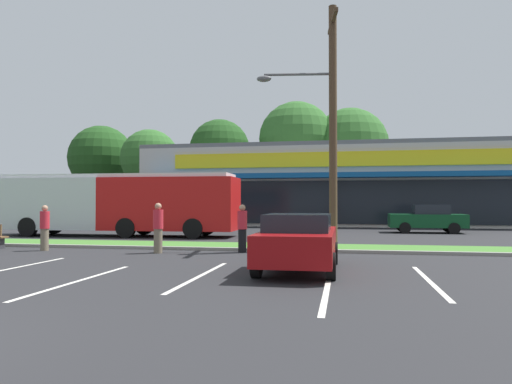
# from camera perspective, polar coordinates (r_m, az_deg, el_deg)

# --- Properties ---
(grass_median) EXTENTS (56.00, 2.20, 0.12)m
(grass_median) POSITION_cam_1_polar(r_m,az_deg,el_deg) (19.39, -8.76, -6.34)
(grass_median) COLOR #427A2D
(grass_median) RESTS_ON ground_plane
(curb_lip) EXTENTS (56.00, 0.24, 0.12)m
(curb_lip) POSITION_cam_1_polar(r_m,az_deg,el_deg) (18.25, -10.04, -6.66)
(curb_lip) COLOR gray
(curb_lip) RESTS_ON ground_plane
(parking_stripe_0) EXTENTS (0.12, 4.80, 0.01)m
(parking_stripe_0) POSITION_cam_1_polar(r_m,az_deg,el_deg) (14.56, -27.34, -8.16)
(parking_stripe_0) COLOR silver
(parking_stripe_0) RESTS_ON ground_plane
(parking_stripe_1) EXTENTS (0.12, 4.80, 0.01)m
(parking_stripe_1) POSITION_cam_1_polar(r_m,az_deg,el_deg) (11.72, -20.50, -9.94)
(parking_stripe_1) COLOR silver
(parking_stripe_1) RESTS_ON ground_plane
(parking_stripe_2) EXTENTS (0.12, 4.80, 0.01)m
(parking_stripe_2) POSITION_cam_1_polar(r_m,az_deg,el_deg) (11.78, -6.72, -9.97)
(parking_stripe_2) COLOR silver
(parking_stripe_2) RESTS_ON ground_plane
(parking_stripe_3) EXTENTS (0.12, 4.80, 0.01)m
(parking_stripe_3) POSITION_cam_1_polar(r_m,az_deg,el_deg) (10.01, 8.49, -11.53)
(parking_stripe_3) COLOR silver
(parking_stripe_3) RESTS_ON ground_plane
(parking_stripe_4) EXTENTS (0.12, 4.80, 0.01)m
(parking_stripe_4) POSITION_cam_1_polar(r_m,az_deg,el_deg) (11.63, 20.11, -10.02)
(parking_stripe_4) COLOR silver
(parking_stripe_4) RESTS_ON ground_plane
(storefront_building) EXTENTS (29.64, 12.27, 6.23)m
(storefront_building) POSITION_cam_1_polar(r_m,az_deg,el_deg) (39.72, 9.46, 0.71)
(storefront_building) COLOR #BCB7AD
(storefront_building) RESTS_ON ground_plane
(tree_far_left) EXTENTS (7.34, 7.34, 10.49)m
(tree_far_left) POSITION_cam_1_polar(r_m,az_deg,el_deg) (56.94, -18.09, 3.90)
(tree_far_left) COLOR #473323
(tree_far_left) RESTS_ON ground_plane
(tree_left) EXTENTS (6.03, 6.03, 9.35)m
(tree_left) POSITION_cam_1_polar(r_m,az_deg,el_deg) (50.64, -12.66, 3.95)
(tree_left) COLOR #473323
(tree_left) RESTS_ON ground_plane
(tree_mid_left) EXTENTS (6.16, 6.16, 10.25)m
(tree_mid_left) POSITION_cam_1_polar(r_m,az_deg,el_deg) (48.81, -4.39, 5.09)
(tree_mid_left) COLOR #473323
(tree_mid_left) RESTS_ON ground_plane
(tree_mid) EXTENTS (7.55, 7.55, 11.88)m
(tree_mid) POSITION_cam_1_polar(r_m,az_deg,el_deg) (48.08, 4.89, 6.32)
(tree_mid) COLOR #473323
(tree_mid) RESTS_ON ground_plane
(tree_mid_right) EXTENTS (7.70, 7.70, 11.18)m
(tree_mid_right) POSITION_cam_1_polar(r_m,az_deg,el_deg) (48.47, 11.21, 5.36)
(tree_mid_right) COLOR #473323
(tree_mid_right) RESTS_ON ground_plane
(utility_pole) EXTENTS (3.08, 2.40, 9.22)m
(utility_pole) POSITION_cam_1_polar(r_m,az_deg,el_deg) (18.28, 8.75, 8.73)
(utility_pole) COLOR #4C3826
(utility_pole) RESTS_ON ground_plane
(city_bus) EXTENTS (12.80, 2.93, 3.25)m
(city_bus) POSITION_cam_1_polar(r_m,az_deg,el_deg) (26.14, -16.18, -1.23)
(city_bus) COLOR #B71414
(city_bus) RESTS_ON ground_plane
(car_0) EXTENTS (4.45, 1.89, 1.62)m
(car_0) POSITION_cam_1_polar(r_m,az_deg,el_deg) (35.19, -22.11, -2.71)
(car_0) COLOR slate
(car_0) RESTS_ON ground_plane
(car_2) EXTENTS (4.28, 1.88, 1.63)m
(car_2) POSITION_cam_1_polar(r_m,az_deg,el_deg) (29.44, 19.92, -3.04)
(car_2) COLOR #0C3F1E
(car_2) RESTS_ON ground_plane
(car_3) EXTENTS (1.97, 4.57, 1.49)m
(car_3) POSITION_cam_1_polar(r_m,az_deg,el_deg) (12.55, 5.16, -5.88)
(car_3) COLOR maroon
(car_3) RESTS_ON ground_plane
(pedestrian_near_bench) EXTENTS (0.34, 0.34, 1.71)m
(pedestrian_near_bench) POSITION_cam_1_polar(r_m,az_deg,el_deg) (17.02, -1.66, -4.38)
(pedestrian_near_bench) COLOR black
(pedestrian_near_bench) RESTS_ON ground_plane
(pedestrian_by_pole) EXTENTS (0.36, 0.36, 1.76)m
(pedestrian_by_pole) POSITION_cam_1_polar(r_m,az_deg,el_deg) (17.09, -11.68, -4.25)
(pedestrian_by_pole) COLOR #726651
(pedestrian_by_pole) RESTS_ON ground_plane
(pedestrian_mid) EXTENTS (0.34, 0.34, 1.68)m
(pedestrian_mid) POSITION_cam_1_polar(r_m,az_deg,el_deg) (19.24, -24.05, -3.95)
(pedestrian_mid) COLOR #726651
(pedestrian_mid) RESTS_ON ground_plane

